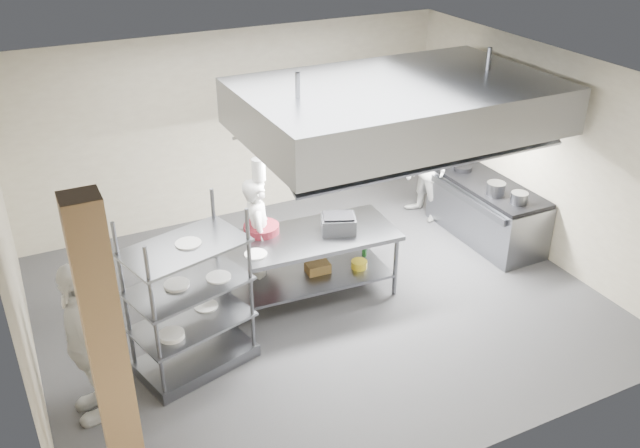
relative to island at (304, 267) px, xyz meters
name	(u,v)px	position (x,y,z in m)	size (l,w,h in m)	color
floor	(320,302)	(0.12, -0.24, -0.46)	(7.00, 7.00, 0.00)	#29292B
ceiling	(320,80)	(0.12, -0.24, 2.54)	(7.00, 7.00, 0.00)	silver
wall_back	(236,126)	(0.12, 2.76, 1.04)	(7.00, 7.00, 0.00)	#B3A88E
wall_left	(13,267)	(-3.38, -0.24, 1.04)	(6.00, 6.00, 0.00)	#B3A88E
wall_right	(541,153)	(3.62, -0.24, 1.04)	(6.00, 6.00, 0.00)	#B3A88E
column	(109,358)	(-2.78, -2.14, 1.04)	(0.30, 0.30, 3.00)	tan
exhaust_hood	(397,106)	(1.42, 0.16, 1.94)	(4.00, 2.50, 0.60)	gray
hood_strip_a	(335,140)	(0.52, 0.16, 1.62)	(1.60, 0.12, 0.04)	white
hood_strip_b	(453,119)	(2.32, 0.16, 1.62)	(1.60, 0.12, 0.04)	white
wall_shelf	(342,112)	(1.92, 2.60, 1.04)	(1.50, 0.28, 0.04)	gray
island	(304,267)	(0.00, 0.00, 0.00)	(2.43, 1.01, 0.91)	gray
island_worktop	(304,239)	(0.00, 0.00, 0.42)	(2.43, 1.01, 0.06)	gray
island_undershelf	(304,277)	(0.00, 0.00, -0.16)	(2.24, 0.91, 0.04)	slate
pass_rack	(189,294)	(-1.72, -0.72, 0.52)	(1.29, 0.75, 1.94)	slate
cooking_range	(486,212)	(3.20, 0.26, -0.04)	(0.80, 2.00, 0.84)	gray
range_top	(489,186)	(3.20, 0.26, 0.41)	(0.78, 1.96, 0.06)	black
chef_head	(259,237)	(-0.46, 0.38, 0.38)	(0.61, 0.40, 1.67)	white
chef_line	(426,171)	(2.72, 1.22, 0.38)	(0.81, 0.63, 1.67)	silver
chef_plating	(85,342)	(-2.88, -1.01, 0.46)	(1.07, 0.45, 1.82)	white
griddle	(338,224)	(0.46, -0.07, 0.56)	(0.44, 0.34, 0.21)	slate
wicker_basket	(318,267)	(0.20, 0.00, -0.07)	(0.31, 0.21, 0.14)	olive
stockpot	(496,189)	(3.03, -0.07, 0.54)	(0.27, 0.27, 0.19)	gray
plate_stack	(192,320)	(-1.72, -0.72, 0.17)	(0.28, 0.28, 0.05)	white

